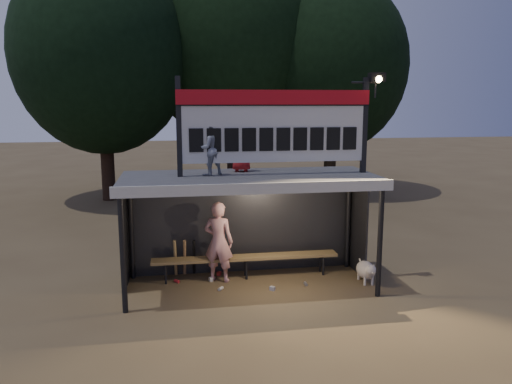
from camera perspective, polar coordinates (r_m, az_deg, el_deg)
ground at (r=10.43m, az=-0.74°, el=-10.75°), size 80.00×80.00×0.00m
player at (r=10.52m, az=-4.30°, el=-5.69°), size 0.74×0.62×1.71m
child_a at (r=9.76m, az=-5.36°, el=4.96°), size 0.63×0.57×1.05m
child_b at (r=10.30m, az=-1.70°, el=5.10°), size 0.52×0.37×0.99m
dugout_shelter at (r=10.16m, az=-0.97°, el=-0.49°), size 5.10×2.08×2.32m
scoreboard_assembly at (r=9.84m, az=2.46°, el=7.83°), size 4.10×0.27×1.99m
bench at (r=10.80m, az=-1.18°, el=-7.57°), size 4.00×0.35×0.48m
tree_left at (r=19.88m, az=-17.22°, el=14.94°), size 6.46×6.46×9.27m
tree_mid at (r=21.41m, az=-2.77°, el=16.76°), size 7.22×7.22×10.36m
tree_right at (r=21.19m, az=8.73°, el=14.07°), size 6.08×6.08×8.72m
dog at (r=10.79m, az=12.49°, el=-8.70°), size 0.36×0.81×0.49m
bats at (r=10.97m, az=-8.16°, el=-7.41°), size 0.47×0.32×0.84m
litter at (r=10.56m, az=-2.56°, el=-10.27°), size 2.73×1.18×0.08m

